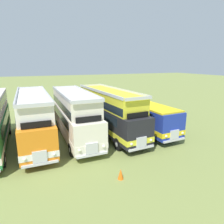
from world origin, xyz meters
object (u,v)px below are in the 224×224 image
at_px(bus_fourth_in_row, 75,114).
at_px(bus_sixth_in_row, 138,113).
at_px(bus_third_in_row, 34,117).
at_px(bus_fifth_in_row, 109,110).
at_px(cone_mid_row, 121,174).

bearing_deg(bus_fourth_in_row, bus_sixth_in_row, 2.12).
xyz_separation_m(bus_third_in_row, bus_fifth_in_row, (7.01, -0.36, 0.00)).
xyz_separation_m(bus_sixth_in_row, cone_mid_row, (-6.04, -8.27, -1.42)).
bearing_deg(bus_fourth_in_row, cone_mid_row, -83.01).
distance_m(bus_third_in_row, cone_mid_row, 9.77).
height_order(bus_fourth_in_row, cone_mid_row, bus_fourth_in_row).
bearing_deg(bus_fifth_in_row, cone_mid_row, -107.33).
relative_size(bus_sixth_in_row, cone_mid_row, 16.63).
bearing_deg(bus_fifth_in_row, bus_third_in_row, 177.07).
height_order(bus_third_in_row, bus_fifth_in_row, same).
height_order(bus_fifth_in_row, bus_sixth_in_row, bus_fifth_in_row).
bearing_deg(bus_fourth_in_row, bus_third_in_row, 173.05).
height_order(bus_sixth_in_row, cone_mid_row, bus_sixth_in_row).
bearing_deg(bus_third_in_row, bus_fifth_in_row, -2.93).
bearing_deg(bus_sixth_in_row, cone_mid_row, -126.13).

